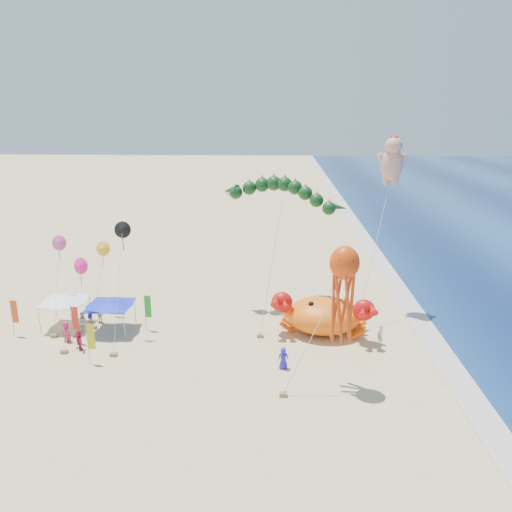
{
  "coord_description": "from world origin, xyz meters",
  "views": [
    {
      "loc": [
        -0.42,
        -35.42,
        17.65
      ],
      "look_at": [
        -2.0,
        2.0,
        6.5
      ],
      "focal_mm": 35.0,
      "sensor_mm": 36.0,
      "label": 1
    }
  ],
  "objects_px": {
    "crab_inflatable": "(324,314)",
    "canopy_blue": "(110,303)",
    "canopy_white": "(64,299)",
    "dragon_kite": "(280,196)",
    "octopus_kite": "(343,287)",
    "cherub_kite": "(392,159)"
  },
  "relations": [
    {
      "from": "crab_inflatable",
      "to": "canopy_white",
      "type": "bearing_deg",
      "value": 179.38
    },
    {
      "from": "cherub_kite",
      "to": "octopus_kite",
      "type": "bearing_deg",
      "value": -112.0
    },
    {
      "from": "octopus_kite",
      "to": "dragon_kite",
      "type": "bearing_deg",
      "value": 108.58
    },
    {
      "from": "cherub_kite",
      "to": "canopy_blue",
      "type": "relative_size",
      "value": 4.13
    },
    {
      "from": "crab_inflatable",
      "to": "cherub_kite",
      "type": "height_order",
      "value": "cherub_kite"
    },
    {
      "from": "crab_inflatable",
      "to": "dragon_kite",
      "type": "distance_m",
      "value": 10.38
    },
    {
      "from": "octopus_kite",
      "to": "canopy_blue",
      "type": "bearing_deg",
      "value": 156.67
    },
    {
      "from": "canopy_blue",
      "to": "canopy_white",
      "type": "distance_m",
      "value": 4.11
    },
    {
      "from": "dragon_kite",
      "to": "canopy_white",
      "type": "xyz_separation_m",
      "value": [
        -17.79,
        -3.45,
        -8.12
      ]
    },
    {
      "from": "canopy_blue",
      "to": "canopy_white",
      "type": "bearing_deg",
      "value": 170.4
    },
    {
      "from": "dragon_kite",
      "to": "canopy_white",
      "type": "bearing_deg",
      "value": -169.02
    },
    {
      "from": "cherub_kite",
      "to": "canopy_white",
      "type": "relative_size",
      "value": 4.26
    },
    {
      "from": "crab_inflatable",
      "to": "cherub_kite",
      "type": "xyz_separation_m",
      "value": [
        5.82,
        5.59,
        11.9
      ]
    },
    {
      "from": "cherub_kite",
      "to": "crab_inflatable",
      "type": "bearing_deg",
      "value": -136.17
    },
    {
      "from": "canopy_blue",
      "to": "canopy_white",
      "type": "xyz_separation_m",
      "value": [
        -4.05,
        0.68,
        -0.0
      ]
    },
    {
      "from": "canopy_blue",
      "to": "octopus_kite",
      "type": "bearing_deg",
      "value": -23.33
    },
    {
      "from": "crab_inflatable",
      "to": "canopy_blue",
      "type": "height_order",
      "value": "crab_inflatable"
    },
    {
      "from": "canopy_white",
      "to": "canopy_blue",
      "type": "bearing_deg",
      "value": -9.6
    },
    {
      "from": "canopy_white",
      "to": "crab_inflatable",
      "type": "bearing_deg",
      "value": -0.62
    },
    {
      "from": "cherub_kite",
      "to": "canopy_blue",
      "type": "bearing_deg",
      "value": -165.41
    },
    {
      "from": "dragon_kite",
      "to": "octopus_kite",
      "type": "height_order",
      "value": "dragon_kite"
    },
    {
      "from": "octopus_kite",
      "to": "canopy_blue",
      "type": "xyz_separation_m",
      "value": [
        -17.69,
        7.63,
        -4.46
      ]
    }
  ]
}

